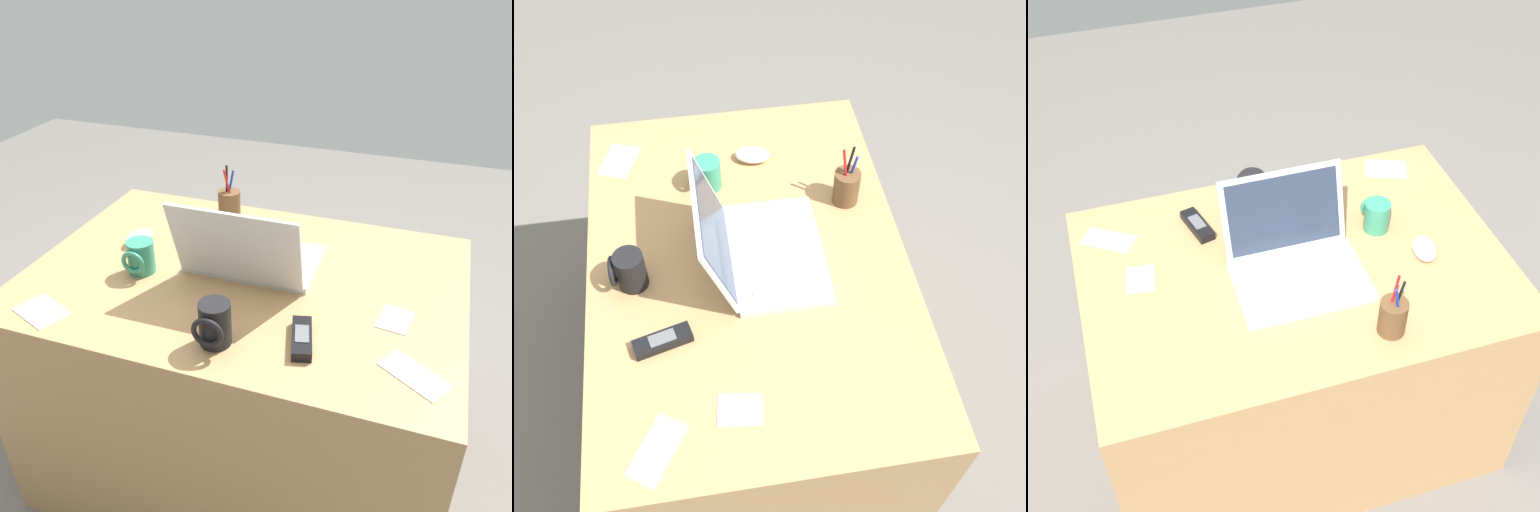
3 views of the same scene
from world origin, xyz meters
TOP-DOWN VIEW (x-y plane):
  - ground_plane at (0.00, 0.00)m, footprint 6.00×6.00m
  - desk at (0.00, 0.00)m, footprint 1.14×0.80m
  - laptop at (-0.01, -0.02)m, footprint 0.34×0.31m
  - computer_mouse at (0.35, -0.06)m, footprint 0.08×0.11m
  - coffee_mug_white at (0.26, 0.08)m, footprint 0.07×0.08m
  - coffee_mug_tall at (-0.04, 0.29)m, footprint 0.07×0.08m
  - cordless_phone at (-0.22, 0.22)m, footprint 0.08×0.14m
  - pen_holder at (0.15, -0.29)m, footprint 0.07×0.07m
  - paper_note_near_laptop at (-0.46, 0.25)m, footprint 0.16×0.14m
  - paper_note_left at (0.40, 0.32)m, footprint 0.15×0.13m
  - paper_note_right at (-0.40, 0.07)m, footprint 0.08×0.10m

SIDE VIEW (x-z plane):
  - ground_plane at x=0.00m, z-range 0.00..0.00m
  - desk at x=0.00m, z-range 0.00..0.71m
  - paper_note_near_laptop at x=-0.46m, z-range 0.71..0.71m
  - paper_note_left at x=0.40m, z-range 0.71..0.71m
  - paper_note_right at x=-0.40m, z-range 0.71..0.71m
  - cordless_phone at x=-0.22m, z-range 0.71..0.73m
  - computer_mouse at x=0.35m, z-range 0.71..0.74m
  - coffee_mug_white at x=0.26m, z-range 0.71..0.80m
  - laptop at x=-0.01m, z-range 0.64..0.87m
  - pen_holder at x=0.15m, z-range 0.67..0.85m
  - coffee_mug_tall at x=-0.04m, z-range 0.71..0.81m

